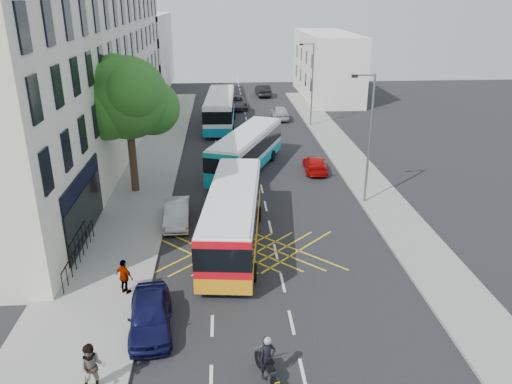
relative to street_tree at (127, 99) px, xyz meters
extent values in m
plane|color=black|center=(8.51, -14.97, -6.29)|extent=(120.00, 120.00, 0.00)
cube|color=gray|center=(0.01, 0.03, -6.22)|extent=(5.00, 70.00, 0.15)
cube|color=gray|center=(16.01, 0.03, -6.22)|extent=(3.00, 70.00, 0.15)
cube|color=beige|center=(-5.49, 9.53, 0.21)|extent=(8.00, 45.00, 13.00)
cube|color=black|center=(-1.44, -6.97, -2.89)|extent=(0.12, 7.00, 0.90)
cube|color=black|center=(-1.44, -6.97, -4.69)|extent=(0.12, 7.00, 2.60)
cube|color=silver|center=(-5.49, 40.03, -1.29)|extent=(8.00, 20.00, 10.00)
cube|color=silver|center=(19.51, 33.03, -2.29)|extent=(6.00, 18.00, 8.00)
cylinder|color=#382619|center=(0.01, 0.03, -3.94)|extent=(0.50, 0.50, 4.40)
sphere|color=#1B5819|center=(0.01, 0.03, 0.06)|extent=(5.20, 5.20, 5.20)
sphere|color=#1B5819|center=(1.41, 0.83, -0.74)|extent=(3.60, 3.60, 3.60)
sphere|color=#1B5819|center=(-1.19, -0.57, -0.54)|extent=(3.80, 3.80, 3.80)
sphere|color=#1B5819|center=(0.61, -1.27, 0.66)|extent=(3.40, 3.40, 3.40)
sphere|color=#1B5819|center=(-0.79, 1.13, 1.06)|extent=(3.20, 3.20, 3.20)
cylinder|color=slate|center=(14.81, -2.97, -2.14)|extent=(0.14, 0.14, 8.00)
cylinder|color=slate|center=(14.21, -2.97, 1.76)|extent=(1.20, 0.10, 0.10)
cube|color=black|center=(13.61, -2.97, 1.71)|extent=(0.35, 0.15, 0.18)
cylinder|color=slate|center=(14.81, 17.03, -2.14)|extent=(0.14, 0.14, 8.00)
cylinder|color=slate|center=(14.21, 17.03, 1.76)|extent=(1.20, 0.10, 0.10)
cube|color=black|center=(13.61, 17.03, 1.71)|extent=(0.35, 0.15, 0.18)
cube|color=silver|center=(6.36, -7.93, -4.64)|extent=(3.63, 11.04, 2.61)
cube|color=silver|center=(6.36, -7.93, -3.29)|extent=(3.41, 10.81, 0.12)
cube|color=black|center=(6.36, -7.93, -4.27)|extent=(3.69, 11.11, 1.08)
cube|color=orange|center=(6.36, -7.93, -5.55)|extent=(3.68, 11.10, 0.74)
cube|color=red|center=(5.78, -13.29, -4.62)|extent=(2.50, 0.37, 2.46)
cube|color=#FF0C0C|center=(4.80, -13.20, -5.31)|extent=(0.26, 0.09, 0.25)
cube|color=#FF0C0C|center=(6.75, -13.41, -5.31)|extent=(0.26, 0.09, 0.25)
cylinder|color=black|center=(5.46, -4.86, -5.85)|extent=(0.37, 0.91, 0.89)
cylinder|color=black|center=(7.91, -5.13, -5.85)|extent=(0.37, 0.91, 0.89)
cylinder|color=black|center=(4.74, -11.43, -5.85)|extent=(0.37, 0.91, 0.89)
cylinder|color=black|center=(7.19, -11.69, -5.85)|extent=(0.37, 0.91, 0.89)
cube|color=silver|center=(7.68, 3.98, -4.69)|extent=(6.12, 10.65, 2.53)
cube|color=silver|center=(7.68, 3.98, -3.38)|extent=(5.87, 10.38, 0.11)
cube|color=black|center=(7.68, 3.98, -4.33)|extent=(6.20, 10.72, 1.05)
cube|color=#0EA1AF|center=(7.68, 3.98, -5.58)|extent=(6.19, 10.71, 0.72)
cube|color=#0DA19F|center=(5.74, -0.87, -4.67)|extent=(2.29, 0.99, 2.39)
cube|color=#FF0C0C|center=(4.86, -0.53, -5.34)|extent=(0.25, 0.15, 0.25)
cube|color=#FF0C0C|center=(6.61, -1.23, -5.34)|extent=(0.25, 0.15, 0.25)
cylinder|color=black|center=(7.63, 7.08, -5.86)|extent=(0.57, 0.90, 0.86)
cylinder|color=black|center=(9.85, 6.20, -5.86)|extent=(0.57, 0.90, 0.86)
cylinder|color=black|center=(5.26, 1.14, -5.86)|extent=(0.57, 0.90, 0.86)
cylinder|color=black|center=(7.47, 0.25, -5.86)|extent=(0.57, 0.90, 0.86)
cube|color=silver|center=(5.75, 17.97, -4.55)|extent=(3.15, 11.52, 2.75)
cube|color=silver|center=(5.75, 17.97, -3.13)|extent=(2.93, 11.28, 0.12)
cube|color=black|center=(5.75, 17.97, -4.17)|extent=(3.21, 11.58, 1.14)
cube|color=#0D84A7|center=(5.75, 17.97, -5.51)|extent=(3.20, 11.57, 0.78)
cube|color=white|center=(5.47, 12.30, -4.53)|extent=(2.63, 0.23, 2.59)
cube|color=#FF0C0C|center=(4.43, 12.34, -5.25)|extent=(0.25, 0.07, 0.25)
cube|color=#FF0C0C|center=(6.52, 12.24, -5.25)|extent=(0.25, 0.07, 0.25)
cylinder|color=black|center=(4.61, 21.14, -5.83)|extent=(0.34, 0.95, 0.93)
cylinder|color=black|center=(7.20, 21.01, -5.83)|extent=(0.34, 0.95, 0.93)
cylinder|color=black|center=(4.27, 14.20, -5.83)|extent=(0.34, 0.95, 0.93)
cylinder|color=black|center=(6.86, 14.07, -5.83)|extent=(0.34, 0.95, 0.93)
cylinder|color=black|center=(7.00, -17.43, -5.99)|extent=(0.29, 0.60, 0.60)
cube|color=black|center=(7.22, -18.09, -5.71)|extent=(0.54, 1.13, 0.21)
cube|color=black|center=(7.15, -17.87, -5.55)|extent=(0.38, 0.48, 0.19)
cube|color=black|center=(7.30, -18.32, -5.59)|extent=(0.38, 0.52, 0.09)
cylinder|color=slate|center=(7.02, -17.47, -5.64)|extent=(0.18, 0.40, 0.79)
cylinder|color=slate|center=(7.06, -17.61, -5.31)|extent=(0.54, 0.21, 0.04)
cube|color=gold|center=(7.49, -18.91, -5.78)|extent=(0.17, 0.07, 0.12)
imported|color=black|center=(7.24, -18.14, -5.35)|extent=(0.68, 0.55, 1.61)
sphere|color=#99999E|center=(7.24, -18.14, -4.66)|extent=(0.28, 0.28, 0.28)
imported|color=#0D0F37|center=(2.91, -15.03, -5.60)|extent=(2.05, 4.22, 1.39)
imported|color=#A6A8AE|center=(3.19, -5.17, -5.64)|extent=(1.52, 4.03, 1.31)
imported|color=#B50907|center=(12.79, 3.44, -5.72)|extent=(1.82, 4.02, 1.14)
imported|color=#3C3F43|center=(7.62, 26.27, -5.59)|extent=(2.73, 5.25, 1.41)
imported|color=#AAACB2|center=(12.06, 20.50, -5.56)|extent=(1.78, 4.31, 1.46)
imported|color=black|center=(11.36, 33.83, -5.54)|extent=(1.90, 4.67, 1.51)
imported|color=gray|center=(1.51, -18.40, -5.23)|extent=(1.02, 0.87, 1.82)
imported|color=gray|center=(1.51, -12.54, -5.33)|extent=(1.00, 0.86, 1.61)
camera|label=1|loc=(5.91, -31.66, 6.02)|focal=35.00mm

